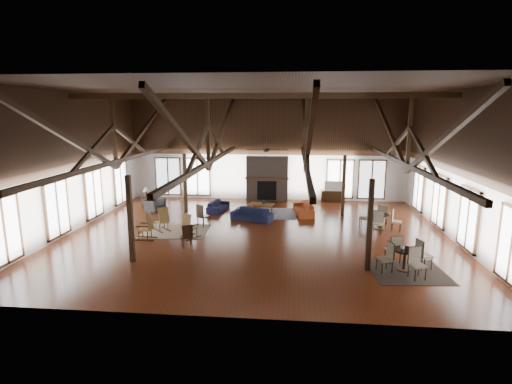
# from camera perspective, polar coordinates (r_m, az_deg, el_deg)

# --- Properties ---
(floor) EXTENTS (16.00, 16.00, 0.00)m
(floor) POSITION_cam_1_polar(r_m,az_deg,el_deg) (17.06, 0.07, -6.09)
(floor) COLOR #5A2012
(floor) RESTS_ON ground
(ceiling) EXTENTS (16.00, 14.00, 0.02)m
(ceiling) POSITION_cam_1_polar(r_m,az_deg,el_deg) (16.29, 0.07, 14.48)
(ceiling) COLOR black
(ceiling) RESTS_ON wall_back
(wall_back) EXTENTS (16.00, 0.02, 6.00)m
(wall_back) POSITION_cam_1_polar(r_m,az_deg,el_deg) (23.34, 1.69, 6.19)
(wall_back) COLOR silver
(wall_back) RESTS_ON floor
(wall_front) EXTENTS (16.00, 0.02, 6.00)m
(wall_front) POSITION_cam_1_polar(r_m,az_deg,el_deg) (9.56, -3.87, -1.51)
(wall_front) COLOR silver
(wall_front) RESTS_ON floor
(wall_left) EXTENTS (0.02, 14.00, 6.00)m
(wall_left) POSITION_cam_1_polar(r_m,az_deg,el_deg) (18.91, -24.90, 3.89)
(wall_left) COLOR silver
(wall_left) RESTS_ON floor
(wall_right) EXTENTS (0.02, 14.00, 6.00)m
(wall_right) POSITION_cam_1_polar(r_m,az_deg,el_deg) (17.57, 27.07, 3.20)
(wall_right) COLOR silver
(wall_right) RESTS_ON floor
(roof_truss) EXTENTS (15.60, 14.07, 3.14)m
(roof_truss) POSITION_cam_1_polar(r_m,az_deg,el_deg) (16.30, 0.07, 7.54)
(roof_truss) COLOR black
(roof_truss) RESTS_ON wall_back
(post_grid) EXTENTS (8.16, 7.16, 3.05)m
(post_grid) POSITION_cam_1_polar(r_m,az_deg,el_deg) (16.66, 0.07, -1.08)
(post_grid) COLOR black
(post_grid) RESTS_ON floor
(fireplace) EXTENTS (2.50, 0.69, 2.60)m
(fireplace) POSITION_cam_1_polar(r_m,az_deg,el_deg) (23.24, 1.62, 1.91)
(fireplace) COLOR brown
(fireplace) RESTS_ON floor
(ceiling_fan) EXTENTS (1.60, 1.60, 0.75)m
(ceiling_fan) POSITION_cam_1_polar(r_m,az_deg,el_deg) (15.29, 1.59, 6.17)
(ceiling_fan) COLOR black
(ceiling_fan) RESTS_ON roof_truss
(sofa_navy_front) EXTENTS (2.11, 1.37, 0.57)m
(sofa_navy_front) POSITION_cam_1_polar(r_m,az_deg,el_deg) (19.13, -0.60, -3.24)
(sofa_navy_front) COLOR #141937
(sofa_navy_front) RESTS_ON floor
(sofa_navy_left) EXTENTS (1.86, 0.97, 0.52)m
(sofa_navy_left) POSITION_cam_1_polar(r_m,az_deg,el_deg) (21.06, -5.42, -2.00)
(sofa_navy_left) COLOR #131335
(sofa_navy_left) RESTS_ON floor
(sofa_orange) EXTENTS (2.13, 1.09, 0.59)m
(sofa_orange) POSITION_cam_1_polar(r_m,az_deg,el_deg) (20.42, 6.81, -2.35)
(sofa_orange) COLOR #9F441E
(sofa_orange) RESTS_ON floor
(coffee_table) EXTENTS (1.32, 0.85, 0.47)m
(coffee_table) POSITION_cam_1_polar(r_m,az_deg,el_deg) (20.59, 0.80, -1.82)
(coffee_table) COLOR brown
(coffee_table) RESTS_ON floor
(vase) EXTENTS (0.24, 0.24, 0.19)m
(vase) POSITION_cam_1_polar(r_m,az_deg,el_deg) (20.50, 1.12, -1.44)
(vase) COLOR #B2B2B2
(vase) RESTS_ON coffee_table
(armchair) EXTENTS (1.21, 1.15, 0.63)m
(armchair) POSITION_cam_1_polar(r_m,az_deg,el_deg) (21.60, -14.31, -1.82)
(armchair) COLOR #2C2C2E
(armchair) RESTS_ON floor
(side_table_lamp) EXTENTS (0.45, 0.45, 1.14)m
(side_table_lamp) POSITION_cam_1_polar(r_m,az_deg,el_deg) (22.53, -15.39, -1.03)
(side_table_lamp) COLOR black
(side_table_lamp) RESTS_ON floor
(rocking_chair_a) EXTENTS (0.90, 0.89, 1.07)m
(rocking_chair_a) POSITION_cam_1_polar(r_m,az_deg,el_deg) (17.87, -13.18, -3.90)
(rocking_chair_a) COLOR olive
(rocking_chair_a) RESTS_ON floor
(rocking_chair_b) EXTENTS (0.81, 0.92, 1.05)m
(rocking_chair_b) POSITION_cam_1_polar(r_m,az_deg,el_deg) (16.68, -9.61, -4.89)
(rocking_chair_b) COLOR olive
(rocking_chair_b) RESTS_ON floor
(rocking_chair_c) EXTENTS (0.88, 0.50, 1.12)m
(rocking_chair_c) POSITION_cam_1_polar(r_m,az_deg,el_deg) (16.88, -15.29, -4.82)
(rocking_chair_c) COLOR olive
(rocking_chair_c) RESTS_ON floor
(side_chair_a) EXTENTS (0.62, 0.62, 1.06)m
(side_chair_a) POSITION_cam_1_polar(r_m,az_deg,el_deg) (18.13, -7.79, -3.12)
(side_chair_a) COLOR black
(side_chair_a) RESTS_ON floor
(side_chair_b) EXTENTS (0.53, 0.53, 0.93)m
(side_chair_b) POSITION_cam_1_polar(r_m,az_deg,el_deg) (15.50, -9.81, -5.98)
(side_chair_b) COLOR black
(side_chair_b) RESTS_ON floor
(cafe_table_near) EXTENTS (1.93, 1.93, 0.99)m
(cafe_table_near) POSITION_cam_1_polar(r_m,az_deg,el_deg) (14.11, 20.47, -8.54)
(cafe_table_near) COLOR black
(cafe_table_near) RESTS_ON floor
(cafe_table_far) EXTENTS (1.84, 1.84, 0.95)m
(cafe_table_far) POSITION_cam_1_polar(r_m,az_deg,el_deg) (18.53, 17.33, -3.67)
(cafe_table_far) COLOR black
(cafe_table_far) RESTS_ON floor
(cup_near) EXTENTS (0.14, 0.14, 0.10)m
(cup_near) POSITION_cam_1_polar(r_m,az_deg,el_deg) (14.04, 20.21, -7.44)
(cup_near) COLOR #B2B2B2
(cup_near) RESTS_ON cafe_table_near
(cup_far) EXTENTS (0.17, 0.17, 0.10)m
(cup_far) POSITION_cam_1_polar(r_m,az_deg,el_deg) (18.47, 17.53, -2.90)
(cup_far) COLOR #B2B2B2
(cup_far) RESTS_ON cafe_table_far
(tv_console) EXTENTS (1.27, 0.48, 0.64)m
(tv_console) POSITION_cam_1_polar(r_m,az_deg,el_deg) (23.55, 10.85, -0.57)
(tv_console) COLOR black
(tv_console) RESTS_ON floor
(television) EXTENTS (1.01, 0.17, 0.58)m
(television) POSITION_cam_1_polar(r_m,az_deg,el_deg) (23.44, 10.97, 0.88)
(television) COLOR #B2B2B2
(television) RESTS_ON tv_console
(rug_tan) EXTENTS (2.86, 2.29, 0.01)m
(rug_tan) POSITION_cam_1_polar(r_m,az_deg,el_deg) (17.87, -11.39, -5.48)
(rug_tan) COLOR tan
(rug_tan) RESTS_ON floor
(rug_navy) EXTENTS (3.21, 2.44, 0.01)m
(rug_navy) POSITION_cam_1_polar(r_m,az_deg,el_deg) (20.50, 1.27, -3.05)
(rug_navy) COLOR #191C48
(rug_navy) RESTS_ON floor
(rug_dark) EXTENTS (2.52, 2.32, 0.01)m
(rug_dark) POSITION_cam_1_polar(r_m,az_deg,el_deg) (14.17, 20.84, -10.58)
(rug_dark) COLOR black
(rug_dark) RESTS_ON floor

